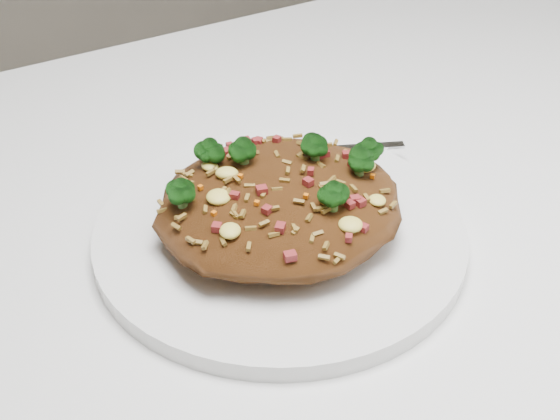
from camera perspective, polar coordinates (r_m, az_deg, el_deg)
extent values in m
cube|color=white|center=(0.58, -1.33, -5.43)|extent=(1.20, 0.80, 0.04)
cylinder|color=#936443|center=(1.28, 12.73, -0.72)|extent=(0.06, 0.06, 0.71)
cylinder|color=white|center=(0.58, 0.00, -1.74)|extent=(0.27, 0.27, 0.01)
ellipsoid|color=brown|center=(0.56, 0.00, 0.44)|extent=(0.18, 0.16, 0.04)
ellipsoid|color=#093807|center=(0.57, -2.66, 4.46)|extent=(0.02, 0.02, 0.02)
ellipsoid|color=#093807|center=(0.57, -5.14, 4.35)|extent=(0.02, 0.02, 0.02)
ellipsoid|color=#093807|center=(0.57, 2.63, 4.73)|extent=(0.02, 0.02, 0.02)
ellipsoid|color=#093807|center=(0.54, -7.22, 1.44)|extent=(0.02, 0.02, 0.02)
ellipsoid|color=#093807|center=(0.58, 6.51, 4.41)|extent=(0.02, 0.02, 0.02)
ellipsoid|color=#093807|center=(0.52, 3.94, 1.17)|extent=(0.02, 0.02, 0.02)
ellipsoid|color=#093807|center=(0.56, 5.86, 3.66)|extent=(0.02, 0.02, 0.02)
cube|color=silver|center=(0.66, 6.20, 4.59)|extent=(0.09, 0.05, 0.00)
cube|color=silver|center=(0.65, -2.18, 4.06)|extent=(0.04, 0.03, 0.00)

